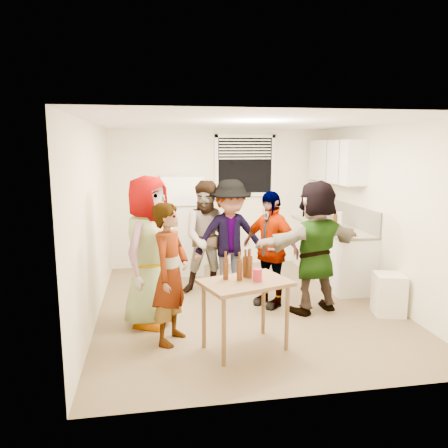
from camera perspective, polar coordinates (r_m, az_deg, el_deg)
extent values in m
cube|color=white|center=(7.66, -5.57, -0.06)|extent=(0.70, 0.70, 1.70)
cube|color=white|center=(7.63, 13.63, -3.58)|extent=(0.60, 2.20, 0.86)
cube|color=beige|center=(7.54, 13.77, -0.26)|extent=(0.64, 2.22, 0.04)
cube|color=#AFABA0|center=(7.62, 15.80, 1.29)|extent=(0.03, 2.20, 0.36)
cube|color=white|center=(7.66, 14.42, 7.94)|extent=(0.34, 1.60, 0.70)
cylinder|color=white|center=(7.24, 14.64, -0.56)|extent=(0.12, 0.12, 0.27)
cylinder|color=black|center=(8.33, 11.77, 0.94)|extent=(0.07, 0.07, 0.27)
cylinder|color=#47230C|center=(7.15, 14.25, -0.67)|extent=(0.06, 0.06, 0.24)
cylinder|color=#243DBE|center=(6.84, 14.31, -1.16)|extent=(0.09, 0.09, 0.12)
cube|color=#F3EC61|center=(7.88, 14.40, 0.88)|extent=(0.02, 0.18, 0.15)
cube|color=white|center=(6.24, 20.71, -8.77)|extent=(0.44, 0.44, 0.55)
cylinder|color=#47230C|center=(4.84, 3.34, -7.02)|extent=(0.06, 0.06, 0.24)
cylinder|color=#A71F31|center=(4.74, 4.36, -7.40)|extent=(0.10, 0.10, 0.13)
imported|color=#959595|center=(5.73, -9.50, -12.61)|extent=(2.07, 1.73, 0.59)
imported|color=#141933|center=(5.22, -6.81, -14.90)|extent=(1.69, 1.27, 0.38)
imported|color=brown|center=(6.76, -1.90, -8.88)|extent=(0.95, 1.76, 0.65)
imported|color=#3F3F44|center=(6.72, 0.83, -9.00)|extent=(1.28, 1.83, 0.64)
imported|color=black|center=(6.29, 5.88, -10.41)|extent=(1.86, 1.70, 0.39)
imported|color=#E59657|center=(6.17, 11.56, -10.98)|extent=(2.10, 2.18, 0.52)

